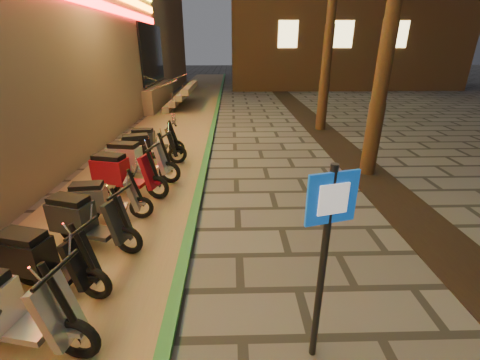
{
  "coord_description": "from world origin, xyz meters",
  "views": [
    {
      "loc": [
        -0.1,
        -1.12,
        3.24
      ],
      "look_at": [
        0.02,
        3.74,
        1.2
      ],
      "focal_mm": 24.0,
      "sensor_mm": 36.0,
      "label": 1
    }
  ],
  "objects_px": {
    "scooter_12": "(147,148)",
    "scooter_13": "(152,141)",
    "scooter_7": "(42,260)",
    "scooter_11": "(136,160)",
    "scooter_9": "(102,200)",
    "scooter_8": "(85,220)",
    "pedestrian_sign": "(326,243)",
    "scooter_6": "(3,309)",
    "scooter_10": "(122,173)"
  },
  "relations": [
    {
      "from": "scooter_12",
      "to": "scooter_13",
      "type": "bearing_deg",
      "value": 77.94
    },
    {
      "from": "scooter_7",
      "to": "scooter_11",
      "type": "relative_size",
      "value": 0.89
    },
    {
      "from": "scooter_7",
      "to": "scooter_13",
      "type": "xyz_separation_m",
      "value": [
        0.13,
        6.06,
        -0.01
      ]
    },
    {
      "from": "scooter_9",
      "to": "scooter_8",
      "type": "bearing_deg",
      "value": -93.76
    },
    {
      "from": "scooter_9",
      "to": "scooter_11",
      "type": "relative_size",
      "value": 0.83
    },
    {
      "from": "scooter_8",
      "to": "scooter_9",
      "type": "xyz_separation_m",
      "value": [
        -0.05,
        0.88,
        -0.05
      ]
    },
    {
      "from": "pedestrian_sign",
      "to": "scooter_13",
      "type": "xyz_separation_m",
      "value": [
        -3.41,
        7.21,
        -0.99
      ]
    },
    {
      "from": "pedestrian_sign",
      "to": "scooter_8",
      "type": "bearing_deg",
      "value": 131.57
    },
    {
      "from": "scooter_12",
      "to": "scooter_6",
      "type": "bearing_deg",
      "value": -108.66
    },
    {
      "from": "scooter_10",
      "to": "scooter_13",
      "type": "relative_size",
      "value": 1.12
    },
    {
      "from": "scooter_7",
      "to": "scooter_11",
      "type": "distance_m",
      "value": 4.03
    },
    {
      "from": "scooter_12",
      "to": "scooter_7",
      "type": "bearing_deg",
      "value": -109.94
    },
    {
      "from": "scooter_8",
      "to": "scooter_13",
      "type": "height_order",
      "value": "scooter_8"
    },
    {
      "from": "pedestrian_sign",
      "to": "scooter_9",
      "type": "xyz_separation_m",
      "value": [
        -3.45,
        3.1,
        -1.02
      ]
    },
    {
      "from": "pedestrian_sign",
      "to": "scooter_10",
      "type": "distance_m",
      "value": 5.58
    },
    {
      "from": "pedestrian_sign",
      "to": "scooter_7",
      "type": "xyz_separation_m",
      "value": [
        -3.54,
        1.15,
        -0.98
      ]
    },
    {
      "from": "scooter_12",
      "to": "scooter_9",
      "type": "bearing_deg",
      "value": -109.76
    },
    {
      "from": "scooter_8",
      "to": "scooter_7",
      "type": "bearing_deg",
      "value": -80.39
    },
    {
      "from": "scooter_8",
      "to": "scooter_9",
      "type": "relative_size",
      "value": 1.09
    },
    {
      "from": "scooter_6",
      "to": "scooter_11",
      "type": "relative_size",
      "value": 0.97
    },
    {
      "from": "scooter_7",
      "to": "scooter_12",
      "type": "xyz_separation_m",
      "value": [
        0.23,
        5.06,
        0.04
      ]
    },
    {
      "from": "scooter_7",
      "to": "scooter_12",
      "type": "height_order",
      "value": "scooter_12"
    },
    {
      "from": "scooter_8",
      "to": "scooter_13",
      "type": "xyz_separation_m",
      "value": [
        -0.01,
        4.98,
        -0.02
      ]
    },
    {
      "from": "scooter_6",
      "to": "scooter_9",
      "type": "xyz_separation_m",
      "value": [
        0.0,
        2.91,
        -0.08
      ]
    },
    {
      "from": "scooter_10",
      "to": "scooter_13",
      "type": "distance_m",
      "value": 2.91
    },
    {
      "from": "scooter_12",
      "to": "pedestrian_sign",
      "type": "bearing_deg",
      "value": -79.3
    },
    {
      "from": "scooter_10",
      "to": "scooter_13",
      "type": "bearing_deg",
      "value": 103.92
    },
    {
      "from": "scooter_7",
      "to": "scooter_13",
      "type": "relative_size",
      "value": 1.03
    },
    {
      "from": "pedestrian_sign",
      "to": "scooter_7",
      "type": "distance_m",
      "value": 3.85
    },
    {
      "from": "scooter_8",
      "to": "scooter_10",
      "type": "relative_size",
      "value": 0.93
    },
    {
      "from": "scooter_11",
      "to": "scooter_13",
      "type": "distance_m",
      "value": 2.04
    },
    {
      "from": "scooter_6",
      "to": "scooter_12",
      "type": "relative_size",
      "value": 1.01
    },
    {
      "from": "scooter_11",
      "to": "scooter_12",
      "type": "bearing_deg",
      "value": 99.47
    },
    {
      "from": "scooter_7",
      "to": "scooter_8",
      "type": "xyz_separation_m",
      "value": [
        0.14,
        1.08,
        0.01
      ]
    },
    {
      "from": "scooter_6",
      "to": "scooter_7",
      "type": "xyz_separation_m",
      "value": [
        -0.09,
        0.95,
        -0.04
      ]
    },
    {
      "from": "scooter_7",
      "to": "scooter_10",
      "type": "xyz_separation_m",
      "value": [
        0.12,
        3.15,
        0.04
      ]
    },
    {
      "from": "pedestrian_sign",
      "to": "scooter_11",
      "type": "xyz_separation_m",
      "value": [
        -3.34,
        5.17,
        -0.92
      ]
    },
    {
      "from": "scooter_6",
      "to": "scooter_13",
      "type": "height_order",
      "value": "scooter_6"
    },
    {
      "from": "scooter_13",
      "to": "scooter_6",
      "type": "bearing_deg",
      "value": -90.88
    },
    {
      "from": "scooter_10",
      "to": "pedestrian_sign",
      "type": "bearing_deg",
      "value": -37.27
    },
    {
      "from": "scooter_9",
      "to": "scooter_11",
      "type": "xyz_separation_m",
      "value": [
        0.1,
        2.07,
        0.1
      ]
    },
    {
      "from": "pedestrian_sign",
      "to": "scooter_11",
      "type": "distance_m",
      "value": 6.23
    },
    {
      "from": "scooter_9",
      "to": "scooter_12",
      "type": "height_order",
      "value": "scooter_12"
    },
    {
      "from": "scooter_9",
      "to": "scooter_13",
      "type": "distance_m",
      "value": 4.11
    },
    {
      "from": "scooter_11",
      "to": "scooter_12",
      "type": "distance_m",
      "value": 1.04
    },
    {
      "from": "scooter_6",
      "to": "scooter_12",
      "type": "distance_m",
      "value": 6.02
    },
    {
      "from": "pedestrian_sign",
      "to": "scooter_13",
      "type": "relative_size",
      "value": 1.43
    },
    {
      "from": "scooter_8",
      "to": "scooter_9",
      "type": "bearing_deg",
      "value": 110.4
    },
    {
      "from": "scooter_7",
      "to": "scooter_12",
      "type": "distance_m",
      "value": 5.07
    },
    {
      "from": "scooter_7",
      "to": "scooter_9",
      "type": "bearing_deg",
      "value": 102.34
    }
  ]
}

